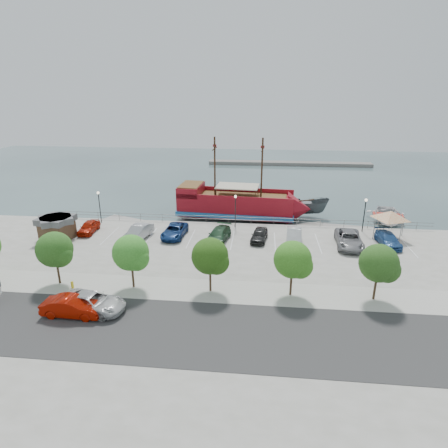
# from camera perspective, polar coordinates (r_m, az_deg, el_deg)

# --- Properties ---
(ground) EXTENTS (160.00, 160.00, 0.00)m
(ground) POSITION_cam_1_polar(r_m,az_deg,el_deg) (42.92, 1.06, -4.72)
(ground) COLOR #314549
(land_slab) EXTENTS (100.00, 58.00, 1.20)m
(land_slab) POSITION_cam_1_polar(r_m,az_deg,el_deg) (25.20, -3.26, -24.02)
(land_slab) COLOR gray
(land_slab) RESTS_ON ground
(street) EXTENTS (100.00, 8.00, 0.04)m
(street) POSITION_cam_1_polar(r_m,az_deg,el_deg) (28.61, -1.69, -16.23)
(street) COLOR #343434
(street) RESTS_ON land_slab
(sidewalk) EXTENTS (100.00, 4.00, 0.05)m
(sidewalk) POSITION_cam_1_polar(r_m,az_deg,el_deg) (33.60, -0.36, -10.22)
(sidewalk) COLOR #A4A397
(sidewalk) RESTS_ON land_slab
(seawall_railing) EXTENTS (50.00, 0.06, 1.00)m
(seawall_railing) POSITION_cam_1_polar(r_m,az_deg,el_deg) (49.58, 1.82, 0.63)
(seawall_railing) COLOR slate
(seawall_railing) RESTS_ON land_slab
(far_shore) EXTENTS (40.00, 3.00, 0.80)m
(far_shore) POSITION_cam_1_polar(r_m,az_deg,el_deg) (95.76, 9.90, 9.08)
(far_shore) COLOR slate
(far_shore) RESTS_ON ground
(pirate_ship) EXTENTS (19.53, 6.70, 12.20)m
(pirate_ship) POSITION_cam_1_polar(r_m,az_deg,el_deg) (54.20, 3.28, 2.87)
(pirate_ship) COLOR maroon
(pirate_ship) RESTS_ON ground
(patrol_boat) EXTENTS (6.86, 2.71, 2.63)m
(patrol_boat) POSITION_cam_1_polar(r_m,az_deg,el_deg) (56.35, 12.23, 2.34)
(patrol_boat) COLOR #42484B
(patrol_boat) RESTS_ON ground
(speedboat) EXTENTS (6.70, 8.45, 1.57)m
(speedboat) POSITION_cam_1_polar(r_m,az_deg,el_deg) (57.72, 23.67, 0.95)
(speedboat) COLOR silver
(speedboat) RESTS_ON ground
(dock_west) EXTENTS (7.92, 4.81, 0.44)m
(dock_west) POSITION_cam_1_polar(r_m,az_deg,el_deg) (54.37, -14.14, 0.32)
(dock_west) COLOR gray
(dock_west) RESTS_ON ground
(dock_mid) EXTENTS (7.55, 4.60, 0.42)m
(dock_mid) POSITION_cam_1_polar(r_m,az_deg,el_deg) (51.52, 11.34, -0.57)
(dock_mid) COLOR slate
(dock_mid) RESTS_ON ground
(dock_east) EXTENTS (7.94, 3.16, 0.44)m
(dock_east) POSITION_cam_1_polar(r_m,az_deg,el_deg) (52.73, 19.04, -0.81)
(dock_east) COLOR gray
(dock_east) RESTS_ON ground
(shed) EXTENTS (3.93, 3.93, 2.84)m
(shed) POSITION_cam_1_polar(r_m,az_deg,el_deg) (48.25, -24.11, -0.48)
(shed) COLOR #4D3524
(shed) RESTS_ON land_slab
(canopy_tent) EXTENTS (6.14, 6.14, 3.87)m
(canopy_tent) POSITION_cam_1_polar(r_m,az_deg,el_deg) (48.19, 24.15, 1.82)
(canopy_tent) COLOR slate
(canopy_tent) RESTS_ON land_slab
(street_van) EXTENTS (5.84, 3.50, 1.52)m
(street_van) POSITION_cam_1_polar(r_m,az_deg,el_deg) (32.40, -19.44, -11.19)
(street_van) COLOR #B9BABA
(street_van) RESTS_ON street
(street_sedan) EXTENTS (4.84, 1.77, 1.58)m
(street_sedan) POSITION_cam_1_polar(r_m,az_deg,el_deg) (32.30, -22.09, -11.59)
(street_sedan) COLOR #901002
(street_sedan) RESTS_ON street
(fire_hydrant) EXTENTS (0.25, 0.25, 0.72)m
(fire_hydrant) POSITION_cam_1_polar(r_m,az_deg,el_deg) (36.51, -22.12, -8.54)
(fire_hydrant) COLOR yellow
(fire_hydrant) RESTS_ON sidewalk
(lamp_post_left) EXTENTS (0.36, 0.36, 4.28)m
(lamp_post_left) POSITION_cam_1_polar(r_m,az_deg,el_deg) (51.98, -18.50, 3.29)
(lamp_post_left) COLOR black
(lamp_post_left) RESTS_ON land_slab
(lamp_post_mid) EXTENTS (0.36, 0.36, 4.28)m
(lamp_post_mid) POSITION_cam_1_polar(r_m,az_deg,el_deg) (47.59, 1.74, 2.86)
(lamp_post_mid) COLOR black
(lamp_post_mid) RESTS_ON land_slab
(lamp_post_right) EXTENTS (0.36, 0.36, 4.28)m
(lamp_post_right) POSITION_cam_1_polar(r_m,az_deg,el_deg) (49.21, 20.68, 2.13)
(lamp_post_right) COLOR black
(lamp_post_right) RESTS_ON land_slab
(tree_b) EXTENTS (3.30, 3.20, 5.00)m
(tree_b) POSITION_cam_1_polar(r_m,az_deg,el_deg) (36.58, -24.25, -3.75)
(tree_b) COLOR #473321
(tree_b) RESTS_ON sidewalk
(tree_c) EXTENTS (3.30, 3.20, 5.00)m
(tree_c) POSITION_cam_1_polar(r_m,az_deg,el_deg) (33.70, -13.83, -4.48)
(tree_c) COLOR #473321
(tree_c) RESTS_ON sidewalk
(tree_d) EXTENTS (3.30, 3.20, 5.00)m
(tree_d) POSITION_cam_1_polar(r_m,az_deg,el_deg) (32.11, -1.91, -5.13)
(tree_d) COLOR #473321
(tree_d) RESTS_ON sidewalk
(tree_e) EXTENTS (3.30, 3.20, 5.00)m
(tree_e) POSITION_cam_1_polar(r_m,az_deg,el_deg) (32.01, 10.68, -5.57)
(tree_e) COLOR #473321
(tree_e) RESTS_ON sidewalk
(tree_f) EXTENTS (3.30, 3.20, 5.00)m
(tree_f) POSITION_cam_1_polar(r_m,az_deg,el_deg) (33.40, 22.77, -5.75)
(tree_f) COLOR #473321
(tree_f) RESTS_ON sidewalk
(parked_car_a) EXTENTS (1.85, 4.27, 1.43)m
(parked_car_a) POSITION_cam_1_polar(r_m,az_deg,el_deg) (49.41, -19.91, -0.43)
(parked_car_a) COLOR #AC1B07
(parked_car_a) RESTS_ON land_slab
(parked_car_b) EXTENTS (2.65, 5.19, 1.63)m
(parked_car_b) POSITION_cam_1_polar(r_m,az_deg,el_deg) (45.61, -12.91, -1.25)
(parked_car_b) COLOR #A5A7A9
(parked_car_b) RESTS_ON land_slab
(parked_car_c) EXTENTS (2.69, 5.36, 1.46)m
(parked_car_c) POSITION_cam_1_polar(r_m,az_deg,el_deg) (45.57, -7.54, -1.04)
(parked_car_c) COLOR navy
(parked_car_c) RESTS_ON land_slab
(parked_car_d) EXTENTS (3.04, 5.45, 1.49)m
(parked_car_d) POSITION_cam_1_polar(r_m,az_deg,el_deg) (43.89, -0.85, -1.67)
(parked_car_d) COLOR #22442A
(parked_car_d) RESTS_ON land_slab
(parked_car_e) EXTENTS (2.28, 4.40, 1.43)m
(parked_car_e) POSITION_cam_1_polar(r_m,az_deg,el_deg) (44.16, 5.40, -1.66)
(parked_car_e) COLOR black
(parked_car_e) RESTS_ON land_slab
(parked_car_f) EXTENTS (2.05, 4.95, 1.59)m
(parked_car_f) POSITION_cam_1_polar(r_m,az_deg,el_deg) (44.34, 10.61, -1.73)
(parked_car_f) COLOR silver
(parked_car_f) RESTS_ON land_slab
(parked_car_g) EXTENTS (3.21, 6.19, 1.67)m
(parked_car_g) POSITION_cam_1_polar(r_m,az_deg,el_deg) (44.74, 18.51, -2.20)
(parked_car_g) COLOR gray
(parked_car_g) RESTS_ON land_slab
(parked_car_h) EXTENTS (2.25, 4.94, 1.40)m
(parked_car_h) POSITION_cam_1_polar(r_m,az_deg,el_deg) (46.64, 23.72, -2.16)
(parked_car_h) COLOR #264F8A
(parked_car_h) RESTS_ON land_slab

